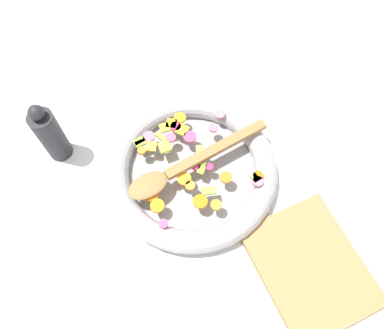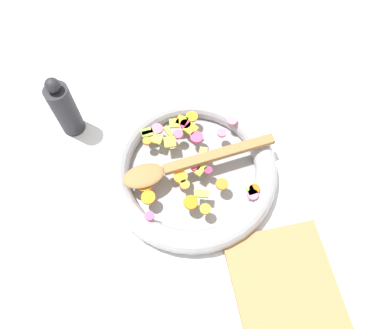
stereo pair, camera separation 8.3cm
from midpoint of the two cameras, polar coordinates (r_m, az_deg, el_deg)
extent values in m
plane|color=silver|center=(0.87, -2.70, -1.73)|extent=(4.00, 4.00, 0.00)
cylinder|color=gray|center=(0.87, -2.72, -1.56)|extent=(0.34, 0.34, 0.01)
torus|color=#9E9EA5|center=(0.85, -2.77, -1.03)|extent=(0.39, 0.39, 0.05)
cylinder|color=orange|center=(0.82, -8.31, -2.49)|extent=(0.05, 0.05, 0.01)
cylinder|color=orange|center=(0.81, -4.11, -2.49)|extent=(0.04, 0.04, 0.01)
cylinder|color=orange|center=(0.79, -8.29, -6.56)|extent=(0.03, 0.03, 0.01)
cylinder|color=orange|center=(0.79, -1.72, -5.99)|extent=(0.04, 0.04, 0.01)
cylinder|color=orange|center=(0.81, 2.30, -2.29)|extent=(0.04, 0.04, 0.01)
cylinder|color=orange|center=(0.85, -10.40, 1.84)|extent=(0.03, 0.03, 0.01)
cylinder|color=orange|center=(0.81, -9.27, -4.67)|extent=(0.05, 0.05, 0.01)
cylinder|color=orange|center=(0.79, 0.69, -6.51)|extent=(0.03, 0.03, 0.01)
cylinder|color=orange|center=(0.82, 7.20, -2.02)|extent=(0.03, 0.03, 0.01)
cylinder|color=orange|center=(0.80, -3.21, -3.53)|extent=(0.03, 0.03, 0.01)
cylinder|color=orange|center=(0.89, -4.52, 6.84)|extent=(0.04, 0.04, 0.01)
cube|color=#A4C83F|center=(0.80, -0.41, -4.35)|extent=(0.03, 0.03, 0.01)
cube|color=#BBC44B|center=(0.84, -1.58, 1.65)|extent=(0.04, 0.03, 0.01)
cube|color=#94B033|center=(0.82, -1.33, -0.84)|extent=(0.03, 0.03, 0.01)
cube|color=#8AB93D|center=(0.87, -10.77, 3.23)|extent=(0.02, 0.03, 0.01)
cube|color=#96B13A|center=(0.86, -7.53, 3.90)|extent=(0.03, 0.02, 0.01)
cube|color=#8EBE3F|center=(0.86, -10.59, 2.94)|extent=(0.01, 0.03, 0.01)
cube|color=#88AF49|center=(0.82, 6.72, -2.35)|extent=(0.02, 0.02, 0.01)
cylinder|color=#E24473|center=(0.86, -3.08, 3.95)|extent=(0.04, 0.04, 0.01)
cylinder|color=#DD3365|center=(0.88, -5.21, 5.52)|extent=(0.03, 0.03, 0.01)
cylinder|color=#D96D93|center=(0.81, 7.16, -2.88)|extent=(0.03, 0.03, 0.01)
cylinder|color=#E64486|center=(0.78, -7.43, -9.26)|extent=(0.03, 0.03, 0.01)
cylinder|color=#E65779|center=(0.86, -5.98, 3.80)|extent=(0.03, 0.03, 0.01)
cylinder|color=#D32D5B|center=(0.82, -0.21, -0.65)|extent=(0.03, 0.03, 0.01)
cylinder|color=pink|center=(0.89, 1.62, 7.42)|extent=(0.03, 0.03, 0.01)
cylinder|color=#C62B64|center=(0.82, -2.27, -0.52)|extent=(0.03, 0.03, 0.01)
cylinder|color=#D96785|center=(0.87, -9.33, 3.95)|extent=(0.03, 0.03, 0.01)
cylinder|color=#D9315E|center=(0.84, -0.79, 1.21)|extent=(0.02, 0.02, 0.01)
cylinder|color=pink|center=(0.87, 0.55, 5.30)|extent=(0.02, 0.02, 0.01)
cube|color=yellow|center=(0.86, -8.97, 2.44)|extent=(0.03, 0.03, 0.01)
cube|color=yellow|center=(0.87, -4.26, 5.03)|extent=(0.04, 0.04, 0.01)
cube|color=yellow|center=(0.85, -6.94, 2.40)|extent=(0.03, 0.03, 0.01)
cube|color=yellow|center=(0.88, -5.70, 5.99)|extent=(0.03, 0.03, 0.01)
cube|color=yellow|center=(0.88, -6.91, 5.32)|extent=(0.02, 0.02, 0.01)
cube|color=olive|center=(0.83, 0.97, 2.15)|extent=(0.05, 0.26, 0.01)
ellipsoid|color=olive|center=(0.80, -9.68, -3.47)|extent=(0.07, 0.10, 0.01)
cylinder|color=#232328|center=(0.91, -23.14, 3.81)|extent=(0.06, 0.06, 0.15)
sphere|color=#232328|center=(0.84, -25.35, 6.90)|extent=(0.03, 0.03, 0.03)
cube|color=#9E7547|center=(0.82, 14.72, -15.09)|extent=(0.26, 0.21, 0.02)
camera|label=1|loc=(0.04, -92.88, -5.79)|focal=35.00mm
camera|label=2|loc=(0.04, 87.12, 5.79)|focal=35.00mm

